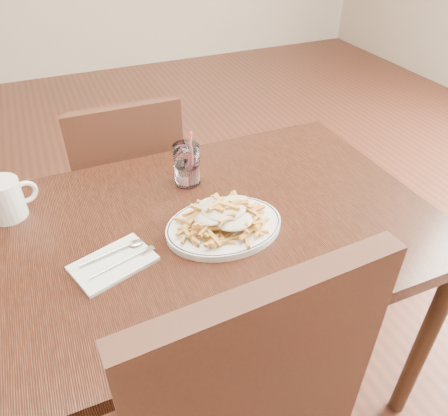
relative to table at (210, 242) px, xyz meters
name	(u,v)px	position (x,y,z in m)	size (l,w,h in m)	color
floor	(214,378)	(0.00, 0.00, -0.67)	(7.00, 7.00, 0.00)	black
table	(210,242)	(0.00, 0.00, 0.00)	(1.20, 0.80, 0.75)	black
chair_far	(129,186)	(-0.10, 0.63, -0.17)	(0.41, 0.41, 0.88)	#321910
fries_plate	(224,226)	(0.02, -0.05, 0.09)	(0.34, 0.30, 0.02)	white
loaded_fries	(224,213)	(0.02, -0.05, 0.13)	(0.25, 0.21, 0.07)	gold
napkin	(113,263)	(-0.27, -0.07, 0.08)	(0.19, 0.12, 0.01)	white
cutlery	(112,259)	(-0.27, -0.06, 0.09)	(0.19, 0.11, 0.01)	silver
water_glass	(187,167)	(0.01, 0.20, 0.13)	(0.08, 0.08, 0.17)	white
coffee_mug	(5,199)	(-0.49, 0.23, 0.13)	(0.14, 0.10, 0.11)	white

